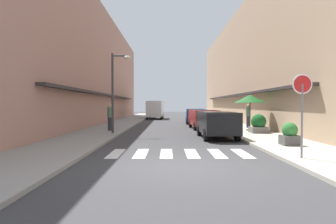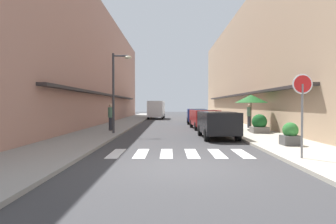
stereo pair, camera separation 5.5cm
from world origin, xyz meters
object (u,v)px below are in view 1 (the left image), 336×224
at_px(cafe_umbrella, 251,99).
at_px(planter_corner, 291,134).
at_px(parked_car_mid, 204,117).
at_px(pedestrian_walking_near, 110,116).
at_px(parked_car_near, 218,122).
at_px(delivery_van, 156,108).
at_px(round_street_sign, 303,94).
at_px(pedestrian_walking_far, 249,115).
at_px(parked_car_far, 196,114).
at_px(street_lamp, 117,84).
at_px(planter_midblock, 259,124).

height_order(cafe_umbrella, planter_corner, cafe_umbrella).
xyz_separation_m(parked_car_mid, pedestrian_walking_near, (-6.60, -2.71, 0.16)).
xyz_separation_m(parked_car_near, parked_car_mid, (0.00, 6.34, 0.00)).
bearing_deg(pedestrian_walking_near, delivery_van, 125.92).
height_order(round_street_sign, pedestrian_walking_near, round_street_sign).
bearing_deg(pedestrian_walking_far, round_street_sign, -82.81).
bearing_deg(planter_corner, parked_car_near, 124.78).
height_order(parked_car_far, delivery_van, delivery_van).
bearing_deg(pedestrian_walking_far, parked_car_far, 132.02).
xyz_separation_m(round_street_sign, pedestrian_walking_far, (1.77, 12.87, -1.13)).
bearing_deg(pedestrian_walking_near, round_street_sign, -9.08).
distance_m(street_lamp, cafe_umbrella, 8.99).
relative_size(delivery_van, cafe_umbrella, 2.26).
height_order(planter_midblock, pedestrian_walking_far, pedestrian_walking_far).
xyz_separation_m(delivery_van, pedestrian_walking_far, (7.79, -16.96, -0.34)).
xyz_separation_m(parked_car_near, parked_car_far, (-0.00, 12.84, 0.00)).
distance_m(street_lamp, pedestrian_walking_far, 10.42).
height_order(parked_car_near, delivery_van, delivery_van).
bearing_deg(street_lamp, cafe_umbrella, 12.29).
xyz_separation_m(parked_car_near, cafe_umbrella, (2.87, 3.78, 1.33)).
relative_size(parked_car_mid, parked_car_far, 0.99).
relative_size(parked_car_mid, pedestrian_walking_far, 2.40).
bearing_deg(pedestrian_walking_near, planter_midblock, 32.71).
xyz_separation_m(cafe_umbrella, planter_midblock, (0.03, -1.77, -1.60)).
bearing_deg(round_street_sign, delivery_van, 101.40).
distance_m(parked_car_far, planter_corner, 16.65).
height_order(street_lamp, pedestrian_walking_far, street_lamp).
relative_size(parked_car_near, parked_car_mid, 0.98).
xyz_separation_m(delivery_van, cafe_umbrella, (7.26, -19.35, 0.84)).
bearing_deg(pedestrian_walking_far, planter_corner, -80.11).
height_order(street_lamp, pedestrian_walking_near, street_lamp).
bearing_deg(pedestrian_walking_near, parked_car_far, 96.74).
distance_m(planter_corner, pedestrian_walking_near, 11.66).
height_order(parked_car_mid, planter_corner, parked_car_mid).
bearing_deg(street_lamp, round_street_sign, -48.85).
bearing_deg(street_lamp, parked_car_near, -17.69).
relative_size(parked_car_near, round_street_sign, 1.55).
xyz_separation_m(parked_car_far, pedestrian_walking_near, (-6.60, -9.21, 0.16)).
relative_size(cafe_umbrella, pedestrian_walking_near, 1.34).
bearing_deg(cafe_umbrella, parked_car_far, 107.60).
xyz_separation_m(parked_car_near, street_lamp, (-5.87, 1.87, 2.21)).
bearing_deg(planter_midblock, planter_corner, -93.98).
relative_size(delivery_van, pedestrian_walking_near, 3.03).
height_order(parked_car_near, pedestrian_walking_far, pedestrian_walking_far).
distance_m(delivery_van, pedestrian_walking_far, 18.66).
bearing_deg(round_street_sign, pedestrian_walking_near, 128.53).
xyz_separation_m(parked_car_mid, planter_midblock, (2.91, -4.34, -0.27)).
bearing_deg(delivery_van, parked_car_far, -66.89).
relative_size(cafe_umbrella, planter_corner, 2.49).
bearing_deg(parked_car_near, planter_midblock, 34.62).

